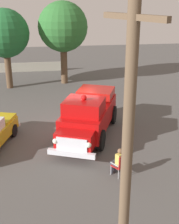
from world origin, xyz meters
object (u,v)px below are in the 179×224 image
(oak_tree_left, at_px, (63,27))
(vintage_fire_truck, at_px, (88,114))
(oak_tree_right, at_px, (5,34))
(spectator_seated, at_px, (118,161))
(lawn_chair_near_truck, at_px, (121,164))
(utility_pole, at_px, (127,154))

(oak_tree_left, bearing_deg, vintage_fire_truck, -87.20)
(oak_tree_right, bearing_deg, oak_tree_left, 9.95)
(spectator_seated, height_order, oak_tree_left, oak_tree_left)
(lawn_chair_near_truck, bearing_deg, spectator_seated, 124.51)
(utility_pole, bearing_deg, vintage_fire_truck, 87.03)
(oak_tree_right, xyz_separation_m, utility_pole, (4.63, -19.06, -0.51))
(vintage_fire_truck, xyz_separation_m, lawn_chair_near_truck, (0.73, -4.26, -0.61))
(vintage_fire_truck, height_order, oak_tree_left, oak_tree_left)
(lawn_chair_near_truck, distance_m, utility_pole, 6.01)
(vintage_fire_truck, xyz_separation_m, oak_tree_left, (-0.52, 10.71, 3.51))
(lawn_chair_near_truck, relative_size, spectator_seated, 0.79)
(lawn_chair_near_truck, distance_m, oak_tree_right, 15.78)
(lawn_chair_near_truck, xyz_separation_m, utility_pole, (-1.20, -4.90, 3.27))
(spectator_seated, bearing_deg, oak_tree_left, 94.54)
(spectator_seated, bearing_deg, oak_tree_right, 112.30)
(lawn_chair_near_truck, relative_size, oak_tree_right, 0.16)
(lawn_chair_near_truck, height_order, utility_pole, utility_pole)
(spectator_seated, bearing_deg, vintage_fire_truck, 98.98)
(lawn_chair_near_truck, bearing_deg, oak_tree_left, 94.79)
(utility_pole, bearing_deg, spectator_seated, 77.28)
(spectator_seated, distance_m, oak_tree_left, 15.43)
(oak_tree_left, xyz_separation_m, utility_pole, (0.05, -19.86, -0.85))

